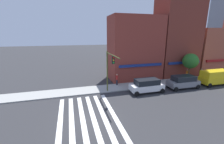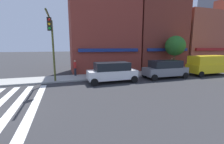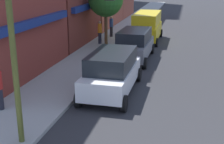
# 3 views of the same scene
# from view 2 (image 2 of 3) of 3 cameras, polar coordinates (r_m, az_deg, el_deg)

# --- Properties ---
(sidewalk_left) EXTENTS (120.00, 3.00, 0.15)m
(sidewalk_left) POSITION_cam_2_polar(r_m,az_deg,el_deg) (17.28, -32.43, -3.08)
(sidewalk_left) COLOR #9E9E99
(sidewalk_left) RESTS_ON ground_plane
(storefront_row) EXTENTS (34.45, 5.30, 14.39)m
(storefront_row) POSITION_cam_2_polar(r_m,az_deg,el_deg) (27.31, 23.93, 14.02)
(storefront_row) COLOR maroon
(storefront_row) RESTS_ON ground_plane
(traffic_signal) EXTENTS (0.32, 5.41, 5.80)m
(traffic_signal) POSITION_cam_2_polar(r_m,az_deg,el_deg) (13.99, -21.96, 11.45)
(traffic_signal) COLOR #474C1E
(traffic_signal) RESTS_ON ground_plane
(suv_white) EXTENTS (4.71, 2.12, 1.94)m
(suv_white) POSITION_cam_2_polar(r_m,az_deg,el_deg) (14.50, 0.00, 0.12)
(suv_white) COLOR white
(suv_white) RESTS_ON ground_plane
(suv_grey) EXTENTS (4.73, 2.12, 1.94)m
(suv_grey) POSITION_cam_2_polar(r_m,az_deg,el_deg) (17.40, 19.57, 1.17)
(suv_grey) COLOR slate
(suv_grey) RESTS_ON ground_plane
(van_yellow) EXTENTS (5.00, 2.22, 2.34)m
(van_yellow) POSITION_cam_2_polar(r_m,az_deg,el_deg) (21.73, 32.73, 2.46)
(van_yellow) COLOR yellow
(van_yellow) RESTS_ON ground_plane
(pedestrian_blue_shirt) EXTENTS (0.32, 0.32, 1.77)m
(pedestrian_blue_shirt) POSITION_cam_2_polar(r_m,az_deg,el_deg) (24.14, 27.60, 2.97)
(pedestrian_blue_shirt) COLOR #23232D
(pedestrian_blue_shirt) RESTS_ON sidewalk_left
(pedestrian_orange_vest) EXTENTS (0.32, 0.32, 1.77)m
(pedestrian_orange_vest) POSITION_cam_2_polar(r_m,az_deg,el_deg) (22.21, 21.78, 2.88)
(pedestrian_orange_vest) COLOR #23232D
(pedestrian_orange_vest) RESTS_ON sidewalk_left
(pedestrian_red_jacket) EXTENTS (0.32, 0.32, 1.77)m
(pedestrian_red_jacket) POSITION_cam_2_polar(r_m,az_deg,el_deg) (17.55, -13.88, 1.65)
(pedestrian_red_jacket) COLOR #23232D
(pedestrian_red_jacket) RESTS_ON sidewalk_left
(street_tree) EXTENTS (2.60, 2.60, 4.68)m
(street_tree) POSITION_cam_2_polar(r_m,az_deg,el_deg) (21.65, 22.92, 9.15)
(street_tree) COLOR brown
(street_tree) RESTS_ON sidewalk_left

